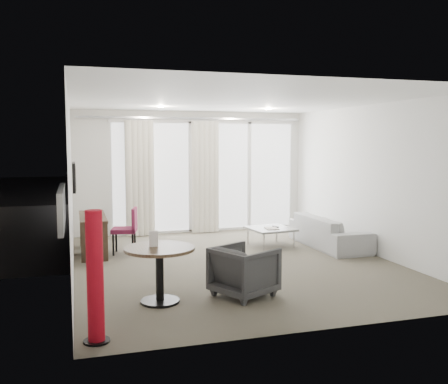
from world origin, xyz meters
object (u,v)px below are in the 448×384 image
object	(u,v)px
sofa	(329,231)
rattan_chair_a	(234,204)
rattan_chair_b	(251,198)
round_table	(160,275)
tub_armchair	(244,271)
desk	(93,235)
coffee_table	(270,237)
desk_chair	(124,231)
red_lamp	(95,277)

from	to	relation	value
sofa	rattan_chair_a	bearing A→B (deg)	15.02
sofa	rattan_chair_b	xyz separation A→B (m)	(-0.04, 4.23, 0.16)
round_table	sofa	bearing A→B (deg)	33.24
tub_armchair	rattan_chair_a	size ratio (longest dim) A/B	0.80
desk	rattan_chair_b	xyz separation A→B (m)	(4.22, 3.56, 0.11)
coffee_table	rattan_chair_b	bearing A→B (deg)	75.57
desk_chair	coffee_table	world-z (taller)	desk_chair
red_lamp	rattan_chair_b	xyz separation A→B (m)	(4.34, 7.61, -0.21)
desk_chair	tub_armchair	world-z (taller)	desk_chair
sofa	desk_chair	bearing A→B (deg)	82.32
sofa	rattan_chair_b	size ratio (longest dim) A/B	2.21
desk	desk_chair	distance (m)	0.56
desk_chair	round_table	size ratio (longest dim) A/B	0.94
red_lamp	tub_armchair	distance (m)	2.14
rattan_chair_b	round_table	bearing A→B (deg)	-134.12
desk	coffee_table	distance (m)	3.24
sofa	rattan_chair_a	size ratio (longest dim) A/B	2.23
desk_chair	coffee_table	size ratio (longest dim) A/B	1.05
desk_chair	rattan_chair_b	bearing A→B (deg)	58.47
desk_chair	sofa	bearing A→B (deg)	5.56
desk_chair	rattan_chair_a	distance (m)	3.93
red_lamp	sofa	bearing A→B (deg)	37.62
desk	rattan_chair_a	bearing A→B (deg)	36.29
tub_armchair	coffee_table	bearing A→B (deg)	-55.15
red_lamp	sofa	distance (m)	5.54
coffee_table	sofa	distance (m)	1.10
red_lamp	rattan_chair_a	size ratio (longest dim) A/B	1.48
desk_chair	desk	bearing A→B (deg)	175.39
desk	tub_armchair	xyz separation A→B (m)	(1.75, -3.06, -0.01)
round_table	rattan_chair_a	size ratio (longest dim) A/B	0.98
round_table	rattan_chair_b	size ratio (longest dim) A/B	0.97
coffee_table	sofa	world-z (taller)	sofa
red_lamp	coffee_table	bearing A→B (deg)	48.13
desk	rattan_chair_a	world-z (taller)	rattan_chair_a
round_table	rattan_chair_b	xyz separation A→B (m)	(3.54, 6.58, 0.10)
round_table	sofa	size ratio (longest dim) A/B	0.44
coffee_table	sofa	xyz separation A→B (m)	(1.04, -0.35, 0.11)
coffee_table	desk_chair	bearing A→B (deg)	176.79
desk_chair	coffee_table	bearing A→B (deg)	10.03
desk	tub_armchair	distance (m)	3.53
tub_armchair	rattan_chair_b	size ratio (longest dim) A/B	0.79
coffee_table	sofa	bearing A→B (deg)	-18.76
desk	coffee_table	size ratio (longest dim) A/B	1.84
rattan_chair_b	desk_chair	bearing A→B (deg)	-150.58
sofa	rattan_chair_b	distance (m)	4.23
desk	rattan_chair_a	distance (m)	4.23
desk	sofa	bearing A→B (deg)	-8.97
desk_chair	round_table	distance (m)	2.86
coffee_table	round_table	bearing A→B (deg)	-133.31
desk_chair	round_table	xyz separation A→B (m)	(0.16, -2.85, -0.06)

